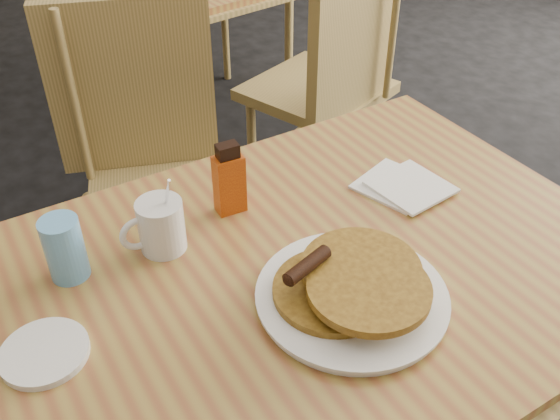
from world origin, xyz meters
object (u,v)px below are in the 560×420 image
object	(u,v)px
chair_main_far	(153,151)
chair_neighbor_near	(333,72)
blue_tumbler	(65,249)
coffee_mug	(160,225)
syrup_bottle	(229,181)
pancake_plate	(352,290)
main_table	(290,289)

from	to	relation	value
chair_main_far	chair_neighbor_near	bearing A→B (deg)	32.46
chair_neighbor_near	blue_tumbler	distance (m)	1.32
coffee_mug	syrup_bottle	distance (m)	0.17
chair_main_far	coffee_mug	xyz separation A→B (m)	(-0.19, -0.58, 0.21)
coffee_mug	blue_tumbler	size ratio (longest dim) A/B	1.34
chair_neighbor_near	syrup_bottle	size ratio (longest dim) A/B	6.49
chair_neighbor_near	syrup_bottle	world-z (taller)	chair_neighbor_near
syrup_bottle	chair_neighbor_near	bearing A→B (deg)	46.95
chair_neighbor_near	pancake_plate	bearing A→B (deg)	-143.81
main_table	syrup_bottle	size ratio (longest dim) A/B	8.59
coffee_mug	blue_tumbler	world-z (taller)	coffee_mug
pancake_plate	syrup_bottle	xyz separation A→B (m)	(-0.06, 0.33, 0.05)
pancake_plate	chair_main_far	bearing A→B (deg)	92.04
main_table	syrup_bottle	xyz separation A→B (m)	(-0.00, 0.22, 0.11)
syrup_bottle	chair_main_far	bearing A→B (deg)	90.71
chair_main_far	chair_neighbor_near	world-z (taller)	chair_main_far
chair_neighbor_near	pancake_plate	size ratio (longest dim) A/B	3.04
chair_neighbor_near	blue_tumbler	bearing A→B (deg)	-165.82
coffee_mug	blue_tumbler	bearing A→B (deg)	-169.78
coffee_mug	main_table	bearing A→B (deg)	-31.76
blue_tumbler	chair_main_far	bearing A→B (deg)	57.91
main_table	chair_neighbor_near	bearing A→B (deg)	51.20
pancake_plate	syrup_bottle	size ratio (longest dim) A/B	2.13
chair_neighbor_near	main_table	bearing A→B (deg)	-148.87
chair_neighbor_near	chair_main_far	bearing A→B (deg)	173.15
main_table	syrup_bottle	world-z (taller)	syrup_bottle
syrup_bottle	blue_tumbler	world-z (taller)	syrup_bottle
main_table	pancake_plate	xyz separation A→B (m)	(0.05, -0.11, 0.07)
coffee_mug	syrup_bottle	xyz separation A→B (m)	(0.16, 0.04, 0.02)
chair_main_far	chair_neighbor_near	xyz separation A→B (m)	(0.72, 0.17, -0.00)
blue_tumbler	syrup_bottle	bearing A→B (deg)	4.08
syrup_bottle	blue_tumbler	distance (m)	0.33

